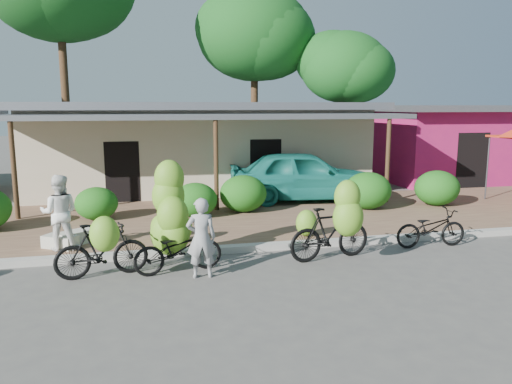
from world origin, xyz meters
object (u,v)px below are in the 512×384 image
teal_van (303,176)px  tree_center_right (250,33)px  bike_center (174,227)px  bystander (59,213)px  bike_left (102,248)px  sack_near (76,237)px  bike_right (335,227)px  tree_near_right (340,65)px  bike_far_right (431,228)px  vendor (201,238)px  sack_far (60,242)px

teal_van → tree_center_right: bearing=4.2°
bike_center → bystander: bike_center is taller
bike_left → sack_near: 2.34m
bike_right → sack_near: bike_right is taller
tree_center_right → tree_near_right: tree_center_right is taller
tree_near_right → bike_center: (-8.89, -13.45, -4.30)m
teal_van → sack_near: bearing=126.0°
bike_far_right → sack_near: bearing=79.6°
tree_near_right → sack_near: 16.68m
vendor → tree_center_right: bearing=-102.2°
bike_left → vendor: (1.84, -0.37, 0.18)m
vendor → bystander: bystander is taller
bike_left → bike_right: (4.66, -0.01, 0.15)m
bike_left → sack_near: (-0.74, 2.19, -0.32)m
sack_near → bystander: 0.84m
tree_center_right → bike_far_right: size_ratio=5.23×
bike_left → vendor: vendor is taller
bike_center → sack_near: 2.89m
bike_right → bike_far_right: 2.66m
sack_near → tree_near_right: bearing=46.4°
tree_center_right → vendor: tree_center_right is taller
tree_center_right → tree_near_right: (4.00, -2.00, -1.66)m
sack_near → sack_far: 0.41m
bike_left → bike_far_right: bike_left is taller
tree_near_right → sack_near: tree_near_right is taller
tree_near_right → vendor: tree_near_right is taller
bike_left → bystander: bearing=19.0°
bike_center → bystander: (-2.36, 1.48, 0.09)m
vendor → teal_van: bearing=-119.5°
tree_near_right → bystander: (-11.25, -11.97, -4.21)m
tree_center_right → bystander: size_ratio=5.42×
tree_center_right → sack_near: 16.60m
tree_center_right → bike_right: 16.96m
sack_far → bystander: (0.05, -0.14, 0.69)m
sack_near → teal_van: (6.71, 3.89, 0.69)m
bike_right → vendor: bearing=86.7°
tree_near_right → bike_left: bearing=-126.7°
tree_near_right → bystander: 16.96m
teal_van → bike_right: bearing=173.8°
sack_near → vendor: 3.67m
sack_far → sack_near: bearing=42.4°
bike_far_right → vendor: vendor is taller
sack_near → vendor: vendor is taller
bike_far_right → sack_near: size_ratio=2.02×
sack_near → teal_van: bearing=30.1°
tree_center_right → bystander: tree_center_right is taller
tree_center_right → sack_near: (-7.00, -13.55, -6.54)m
bike_right → teal_van: bearing=-22.6°
bike_far_right → bystander: 8.35m
sack_far → vendor: vendor is taller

